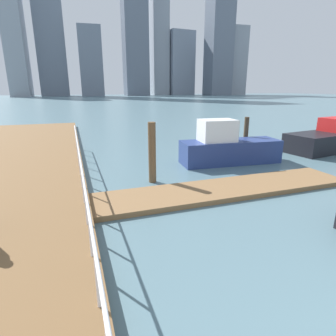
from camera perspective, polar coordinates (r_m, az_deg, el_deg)
The scene contains 14 objects.
ground_plane at distance 19.84m, azimuth -9.36°, elevation 5.20°, with size 300.00×300.00×0.00m, color slate.
floating_dock at distance 10.46m, azimuth 10.88°, elevation -4.44°, with size 10.45×2.00×0.18m, color olive.
boardwalk_railing at distance 6.43m, azimuth -16.48°, elevation -7.48°, with size 0.06×24.74×1.08m.
dock_piling_0 at distance 15.89m, azimuth 15.80°, elevation 6.15°, with size 0.25×0.25×2.23m, color #473826.
dock_piling_1 at distance 11.07m, azimuth -3.31°, elevation 3.16°, with size 0.31×0.31×2.46m, color brown.
moored_boat_1 at distance 20.37m, azimuth 31.56°, elevation 5.40°, with size 7.46×3.18×1.95m.
moored_boat_2 at distance 14.41m, azimuth 12.28°, elevation 4.18°, with size 5.21×1.98×2.25m.
skyline_tower_0 at distance 141.13m, azimuth -29.21°, elevation 22.33°, with size 7.65×12.31×46.52m, color #8C939E.
skyline_tower_2 at distance 138.13m, azimuth -15.63°, elevation 20.46°, with size 10.10×6.82×30.29m, color slate.
skyline_tower_3 at distance 148.59m, azimuth -6.85°, elevation 26.15°, with size 11.87×6.74×58.96m, color slate.
skyline_tower_4 at distance 159.67m, azimuth -1.89°, elevation 25.42°, with size 8.58×10.29×58.25m, color #8C939E.
skyline_tower_5 at distance 161.53m, azimuth 2.22°, elevation 20.75°, with size 13.39×13.65×32.69m, color gray.
skyline_tower_6 at distance 160.48m, azimuth 10.98°, elevation 30.86°, with size 12.55×9.23×89.69m, color slate.
skyline_tower_7 at distance 165.74m, azimuth 13.18°, elevation 20.68°, with size 13.07×10.64×35.21m, color #8C939E.
Camera 1 is at (-3.30, 0.79, 3.74)m, focal length 29.36 mm.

